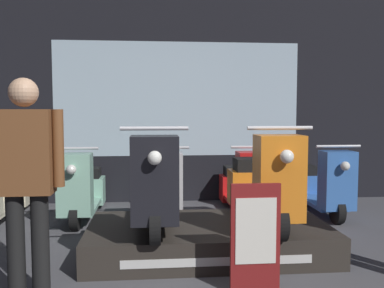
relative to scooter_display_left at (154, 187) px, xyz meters
name	(u,v)px	position (x,y,z in m)	size (l,w,h in m)	color
shop_wall_back	(178,96)	(0.37, 2.51, 0.94)	(6.65, 0.09, 3.20)	black
display_platform	(208,238)	(0.52, 0.06, -0.52)	(2.30, 1.22, 0.29)	#2D2823
scooter_display_left	(154,187)	(0.00, 0.00, 0.00)	(0.55, 1.60, 0.97)	black
scooter_display_right	(263,186)	(1.03, 0.00, 0.00)	(0.55, 1.60, 0.97)	black
scooter_backrow_1	(83,190)	(-0.91, 1.51, -0.29)	(0.55, 1.60, 0.97)	black
scooter_backrow_2	(165,188)	(0.14, 1.51, -0.29)	(0.55, 1.60, 0.97)	black
scooter_backrow_3	(244,187)	(1.18, 1.51, -0.29)	(0.55, 1.60, 0.97)	black
scooter_backrow_4	(320,186)	(2.23, 1.51, -0.29)	(0.55, 1.60, 0.97)	black
person_left_browsing	(26,172)	(-0.93, -0.79, 0.27)	(0.55, 0.22, 1.62)	black
price_sign_board	(255,238)	(0.75, -0.87, -0.24)	(0.38, 0.04, 0.84)	maroon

